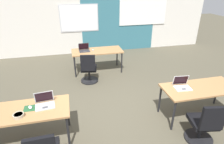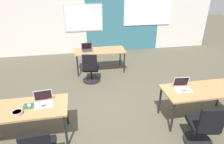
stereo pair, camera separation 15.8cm
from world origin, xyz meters
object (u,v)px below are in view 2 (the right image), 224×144
Objects in this scene: laptop_near_right_inner at (182,87)px; mouse_near_left_inner at (29,105)px; desk_near_right at (201,92)px; desk_near_left at (22,111)px; mouse_far_left at (96,50)px; desk_far_center at (100,52)px; chair_far_left at (91,70)px; chair_near_right_inner at (203,129)px; laptop_far_left at (87,49)px; laptop_near_left_inner at (44,101)px; snack_bowl at (17,113)px.

mouse_near_left_inner is (-2.97, -0.06, -0.03)m from laptop_near_right_inner.
laptop_near_right_inner is (-0.39, 0.09, 0.11)m from desk_near_right.
mouse_near_left_inner reaches higher than desk_near_right.
desk_near_left is 15.19× the size of mouse_far_left.
desk_near_left is at bearing -122.01° from desk_far_center.
laptop_near_right_inner is at bearing -61.48° from mouse_far_left.
chair_far_left is at bearing -116.86° from desk_far_center.
chair_far_left is (-1.74, 2.80, 0.00)m from chair_near_right_inner.
desk_near_left is 14.04× the size of mouse_near_left_inner.
desk_near_left is at bearing -2.92° from chair_near_right_inner.
laptop_near_right_inner is 0.39× the size of chair_near_right_inner.
mouse_near_left_inner is 3.16m from mouse_far_left.
desk_far_center is 4.59× the size of laptop_far_left.
chair_near_right_inner is (0.01, -0.81, -0.39)m from laptop_near_right_inner.
laptop_near_right_inner is (3.11, 0.09, 0.11)m from desk_near_left.
mouse_near_left_inner reaches higher than desk_near_left.
laptop_near_right_inner and laptop_far_left have the same top height.
laptop_far_left is at bearing 66.59° from mouse_near_left_inner.
chair_near_right_inner is 8.07× the size of mouse_near_left_inner.
desk_near_left is 1.74× the size of chair_far_left.
desk_far_center is 4.49× the size of laptop_near_right_inner.
laptop_near_right_inner reaches higher than mouse_far_left.
chair_near_right_inner is at bearing -22.55° from laptop_near_left_inner.
desk_far_center is at bearing -58.62° from chair_near_right_inner.
laptop_near_right_inner is at bearing -78.87° from chair_near_right_inner.
mouse_far_left is at bearing 60.14° from desk_near_left.
laptop_near_right_inner reaches higher than chair_near_right_inner.
laptop_near_left_inner is 2.93m from laptop_far_left.
laptop_near_left_inner is 0.39× the size of chair_far_left.
desk_far_center is 4.47× the size of laptop_near_left_inner.
snack_bowl is at bearing -154.17° from laptop_near_left_inner.
laptop_near_left_inner is 2.02× the size of snack_bowl.
laptop_near_right_inner reaches higher than chair_far_left.
laptop_near_left_inner is at bearing 178.67° from desk_near_right.
desk_near_right is 4.59× the size of laptop_far_left.
mouse_near_left_inner is at bearing -173.20° from laptop_near_right_inner.
desk_near_right is at bearing 2.83° from snack_bowl.
desk_far_center is at bearing -106.29° from chair_far_left.
laptop_near_left_inner reaches higher than mouse_far_left.
chair_near_right_inner and chair_far_left have the same top height.
desk_near_left is 1.00× the size of desk_near_right.
mouse_near_left_inner is at bearing -4.09° from chair_near_right_inner.
laptop_far_left is (0.97, 2.77, -0.00)m from laptop_near_left_inner.
desk_near_right is at bearing 146.07° from chair_far_left.
laptop_near_left_inner reaches higher than desk_far_center.
desk_far_center is at bearing 56.93° from laptop_near_left_inner.
laptop_far_left is (1.35, 2.84, 0.11)m from desk_near_left.
snack_bowl reaches higher than mouse_near_left_inner.
mouse_near_left_inner is (-3.37, 0.03, 0.08)m from desk_near_right.
desk_far_center is 0.42m from laptop_far_left.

